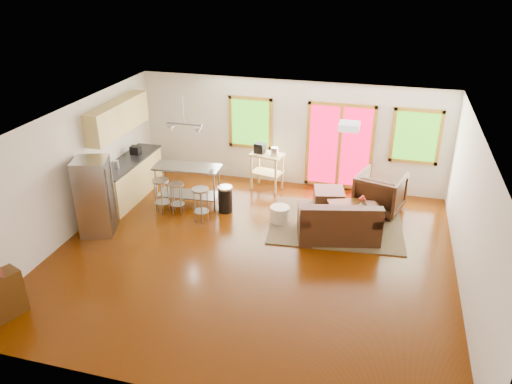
% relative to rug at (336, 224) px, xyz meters
% --- Properties ---
extents(floor, '(7.50, 7.00, 0.02)m').
position_rel_rug_xyz_m(floor, '(-1.42, -1.61, -0.02)').
color(floor, '#391600').
rests_on(floor, ground).
extents(ceiling, '(7.50, 7.00, 0.02)m').
position_rel_rug_xyz_m(ceiling, '(-1.42, -1.61, 2.60)').
color(ceiling, white).
rests_on(ceiling, ground).
extents(back_wall, '(7.50, 0.02, 2.60)m').
position_rel_rug_xyz_m(back_wall, '(-1.42, 1.90, 1.29)').
color(back_wall, silver).
rests_on(back_wall, ground).
extents(left_wall, '(0.02, 7.00, 2.60)m').
position_rel_rug_xyz_m(left_wall, '(-5.18, -1.61, 1.29)').
color(left_wall, silver).
rests_on(left_wall, ground).
extents(right_wall, '(0.02, 7.00, 2.60)m').
position_rel_rug_xyz_m(right_wall, '(2.34, -1.61, 1.29)').
color(right_wall, silver).
rests_on(right_wall, ground).
extents(front_wall, '(7.50, 0.02, 2.60)m').
position_rel_rug_xyz_m(front_wall, '(-1.42, -5.12, 1.29)').
color(front_wall, silver).
rests_on(front_wall, ground).
extents(window_left, '(1.10, 0.05, 1.30)m').
position_rel_rug_xyz_m(window_left, '(-2.42, 1.85, 1.49)').
color(window_left, '#245D0D').
rests_on(window_left, back_wall).
extents(french_doors, '(1.60, 0.05, 2.10)m').
position_rel_rug_xyz_m(french_doors, '(-0.22, 1.85, 1.09)').
color(french_doors, '#BF0024').
rests_on(french_doors, back_wall).
extents(window_right, '(1.10, 0.05, 1.30)m').
position_rel_rug_xyz_m(window_right, '(1.48, 1.85, 1.49)').
color(window_right, '#245D0D').
rests_on(window_right, back_wall).
extents(rug, '(2.93, 2.36, 0.03)m').
position_rel_rug_xyz_m(rug, '(0.00, 0.00, 0.00)').
color(rug, '#405639').
rests_on(rug, floor).
extents(loveseat, '(1.77, 1.26, 0.85)m').
position_rel_rug_xyz_m(loveseat, '(0.09, -0.57, 0.32)').
color(loveseat, black).
rests_on(loveseat, floor).
extents(coffee_table, '(1.20, 0.96, 0.42)m').
position_rel_rug_xyz_m(coffee_table, '(0.34, 0.22, 0.35)').
color(coffee_table, '#392109').
rests_on(coffee_table, floor).
extents(armchair, '(1.18, 1.14, 0.99)m').
position_rel_rug_xyz_m(armchair, '(0.83, 0.90, 0.48)').
color(armchair, black).
rests_on(armchair, floor).
extents(ottoman, '(0.78, 0.78, 0.44)m').
position_rel_rug_xyz_m(ottoman, '(-0.27, 0.76, 0.21)').
color(ottoman, black).
rests_on(ottoman, floor).
extents(pouf, '(0.48, 0.48, 0.37)m').
position_rel_rug_xyz_m(pouf, '(-1.19, -0.21, 0.17)').
color(pouf, silver).
rests_on(pouf, floor).
extents(vase, '(0.22, 0.23, 0.33)m').
position_rel_rug_xyz_m(vase, '(0.49, 0.02, 0.51)').
color(vase, silver).
rests_on(vase, coffee_table).
extents(book, '(0.20, 0.03, 0.27)m').
position_rel_rug_xyz_m(book, '(0.75, -0.02, 0.52)').
color(book, maroon).
rests_on(book, coffee_table).
extents(cabinets, '(0.64, 2.24, 2.30)m').
position_rel_rug_xyz_m(cabinets, '(-4.91, 0.09, 0.91)').
color(cabinets, tan).
rests_on(cabinets, floor).
extents(refrigerator, '(0.81, 0.80, 1.62)m').
position_rel_rug_xyz_m(refrigerator, '(-4.71, -1.59, 0.80)').
color(refrigerator, '#B7BABC').
rests_on(refrigerator, floor).
extents(island, '(1.53, 0.71, 0.94)m').
position_rel_rug_xyz_m(island, '(-3.41, 0.10, 0.63)').
color(island, '#B7BABC').
rests_on(island, floor).
extents(cup, '(0.14, 0.12, 0.11)m').
position_rel_rug_xyz_m(cup, '(-2.73, -0.16, 0.99)').
color(cup, white).
rests_on(cup, island).
extents(bar_stool_a, '(0.47, 0.47, 0.78)m').
position_rel_rug_xyz_m(bar_stool_a, '(-3.83, -0.41, 0.57)').
color(bar_stool_a, '#B7BABC').
rests_on(bar_stool_a, floor).
extents(bar_stool_b, '(0.39, 0.39, 0.72)m').
position_rel_rug_xyz_m(bar_stool_b, '(-3.48, -0.38, 0.52)').
color(bar_stool_b, '#B7BABC').
rests_on(bar_stool_b, floor).
extents(bar_stool_c, '(0.46, 0.46, 0.77)m').
position_rel_rug_xyz_m(bar_stool_c, '(-2.84, -0.59, 0.56)').
color(bar_stool_c, '#B7BABC').
rests_on(bar_stool_c, floor).
extents(trash_can, '(0.35, 0.35, 0.60)m').
position_rel_rug_xyz_m(trash_can, '(-2.48, -0.03, 0.29)').
color(trash_can, black).
rests_on(trash_can, floor).
extents(kitchen_cart, '(0.84, 0.63, 1.15)m').
position_rel_rug_xyz_m(kitchen_cart, '(-1.90, 1.38, 0.77)').
color(kitchen_cart, tan).
rests_on(kitchen_cart, floor).
extents(ceiling_flush, '(0.35, 0.35, 0.12)m').
position_rel_rug_xyz_m(ceiling_flush, '(0.18, -1.01, 2.52)').
color(ceiling_flush, white).
rests_on(ceiling_flush, ceiling).
extents(pendant_light, '(0.80, 0.18, 0.79)m').
position_rel_rug_xyz_m(pendant_light, '(-3.32, -0.11, 1.88)').
color(pendant_light, gray).
rests_on(pendant_light, ceiling).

